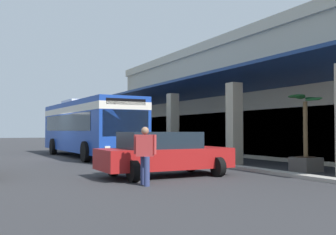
% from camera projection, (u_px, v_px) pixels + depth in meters
% --- Properties ---
extents(ground, '(120.00, 120.00, 0.00)m').
position_uv_depth(ground, '(182.00, 154.00, 25.03)').
color(ground, '#2D2D30').
extents(curb_strip, '(34.93, 0.50, 0.12)m').
position_uv_depth(curb_strip, '(156.00, 156.00, 21.88)').
color(curb_strip, '#9E998E').
rests_on(curb_strip, ground).
extents(plaza_building, '(29.41, 14.69, 7.25)m').
position_uv_depth(plaza_building, '(282.00, 100.00, 26.45)').
color(plaza_building, '#B2A88E').
rests_on(plaza_building, ground).
extents(transit_bus, '(11.28, 3.06, 3.34)m').
position_uv_depth(transit_bus, '(88.00, 125.00, 22.24)').
color(transit_bus, '#193D9E').
rests_on(transit_bus, ground).
extents(parked_sedan_red, '(2.45, 4.41, 1.47)m').
position_uv_depth(parked_sedan_red, '(164.00, 154.00, 12.77)').
color(parked_sedan_red, maroon).
rests_on(parked_sedan_red, ground).
extents(pedestrian, '(0.50, 0.51, 1.62)m').
position_uv_depth(pedestrian, '(145.00, 153.00, 10.69)').
color(pedestrian, navy).
rests_on(pedestrian, ground).
extents(potted_palm, '(1.81, 1.43, 2.91)m').
position_uv_depth(potted_palm, '(306.00, 154.00, 14.24)').
color(potted_palm, '#4C4742').
rests_on(potted_palm, ground).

